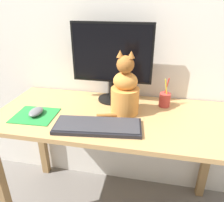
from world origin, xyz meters
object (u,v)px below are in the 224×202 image
object	(u,v)px
monitor	(112,58)
computer_mouse_left	(36,112)
cat	(125,91)
pen_cup	(165,99)
keyboard	(98,126)

from	to	relation	value
monitor	computer_mouse_left	distance (m)	0.52
monitor	cat	size ratio (longest dim) A/B	1.36
cat	computer_mouse_left	bearing A→B (deg)	-161.50
pen_cup	computer_mouse_left	bearing A→B (deg)	-159.89
monitor	keyboard	distance (m)	0.42
computer_mouse_left	pen_cup	size ratio (longest dim) A/B	0.62
monitor	computer_mouse_left	world-z (taller)	monitor
cat	pen_cup	size ratio (longest dim) A/B	2.02
keyboard	computer_mouse_left	bearing A→B (deg)	163.82
pen_cup	monitor	bearing A→B (deg)	175.38
cat	pen_cup	xyz separation A→B (m)	(0.22, 0.13, -0.09)
monitor	cat	bearing A→B (deg)	-56.21
keyboard	cat	xyz separation A→B (m)	(0.10, 0.19, 0.12)
monitor	keyboard	world-z (taller)	monitor
pen_cup	keyboard	bearing A→B (deg)	-136.11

